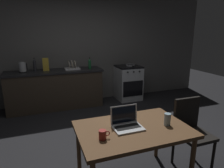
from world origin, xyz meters
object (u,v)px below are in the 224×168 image
object	(u,v)px
chair	(191,128)
electric_kettle	(23,67)
frying_pan	(130,65)
dish_rack	(72,67)
dining_table	(133,133)
bottle_b	(35,65)
stove_oven	(128,83)
bottle	(90,63)
laptop	(127,124)
drinking_glass	(167,119)
coffee_mug	(103,135)
cereal_box	(46,64)

from	to	relation	value
chair	electric_kettle	xyz separation A→B (m)	(-2.12, 2.78, 0.47)
frying_pan	dish_rack	xyz separation A→B (m)	(-1.49, 0.03, 0.02)
dining_table	bottle_b	bearing A→B (deg)	109.33
stove_oven	bottle	distance (m)	1.19
dining_table	dish_rack	distance (m)	2.85
bottle	dining_table	bearing A→B (deg)	-94.19
stove_oven	laptop	size ratio (longest dim) A/B	2.78
chair	laptop	bearing A→B (deg)	-172.48
chair	laptop	size ratio (longest dim) A/B	2.84
chair	frying_pan	size ratio (longest dim) A/B	2.20
bottle_b	drinking_glass	bearing A→B (deg)	-64.73
coffee_mug	frying_pan	bearing A→B (deg)	60.19
laptop	bottle	distance (m)	2.77
dish_rack	coffee_mug	bearing A→B (deg)	-93.54
dish_rack	bottle_b	size ratio (longest dim) A/B	1.14
cereal_box	drinking_glass	bearing A→B (deg)	-68.09
electric_kettle	chair	bearing A→B (deg)	-52.73
chair	coffee_mug	distance (m)	1.27
cereal_box	bottle_b	size ratio (longest dim) A/B	0.97
cereal_box	coffee_mug	bearing A→B (deg)	-82.32
frying_pan	drinking_glass	bearing A→B (deg)	-107.31
chair	coffee_mug	xyz separation A→B (m)	(-1.24, -0.16, 0.23)
electric_kettle	bottle	size ratio (longest dim) A/B	0.85
drinking_glass	dish_rack	distance (m)	2.97
laptop	dish_rack	xyz separation A→B (m)	(-0.14, 2.80, 0.18)
drinking_glass	bottle_b	world-z (taller)	bottle_b
bottle	electric_kettle	bearing A→B (deg)	178.05
cereal_box	dish_rack	bearing A→B (deg)	-1.97
chair	dish_rack	xyz separation A→B (m)	(-1.06, 2.78, 0.41)
bottle	dish_rack	world-z (taller)	bottle
stove_oven	bottle_b	bearing A→B (deg)	177.91
cereal_box	stove_oven	bearing A→B (deg)	-0.63
dish_rack	bottle_b	xyz separation A→B (m)	(-0.81, 0.08, 0.09)
laptop	dish_rack	distance (m)	2.81
chair	bottle_b	size ratio (longest dim) A/B	3.06
dish_rack	dining_table	bearing A→B (deg)	-85.85
chair	dish_rack	size ratio (longest dim) A/B	2.68
stove_oven	dish_rack	xyz separation A→B (m)	(-1.45, 0.00, 0.49)
chair	bottle	size ratio (longest dim) A/B	3.44
dining_table	chair	bearing A→B (deg)	3.11
chair	cereal_box	size ratio (longest dim) A/B	3.15
frying_pan	stove_oven	bearing A→B (deg)	148.10
dining_table	coffee_mug	xyz separation A→B (m)	(-0.39, -0.12, 0.12)
dish_rack	drinking_glass	bearing A→B (deg)	-78.44
bottle	coffee_mug	bearing A→B (deg)	-101.53
dining_table	chair	world-z (taller)	chair
drinking_glass	bottle_b	xyz separation A→B (m)	(-1.41, 2.98, 0.25)
frying_pan	dish_rack	world-z (taller)	dish_rack
electric_kettle	bottle	xyz separation A→B (m)	(1.47, -0.05, 0.02)
chair	bottle_b	world-z (taller)	bottle_b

